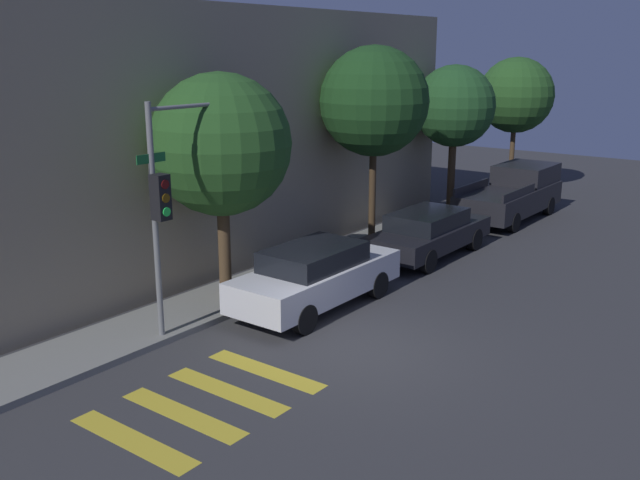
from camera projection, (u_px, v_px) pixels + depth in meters
name	position (u px, v px, depth m)	size (l,w,h in m)	color
ground_plane	(355.00, 350.00, 14.24)	(60.00, 60.00, 0.00)	#333335
sidewalk	(210.00, 304.00, 16.62)	(26.00, 1.82, 0.14)	slate
building_row	(86.00, 144.00, 18.26)	(26.00, 6.00, 6.94)	gray
crosswalk	(206.00, 402.00, 12.15)	(3.54, 2.60, 0.00)	gold
traffic_light_pole	(173.00, 181.00, 14.15)	(2.30, 0.56, 4.87)	slate
sedan_near_corner	(316.00, 275.00, 16.39)	(4.59, 1.75, 1.50)	silver
sedan_middle	(428.00, 232.00, 20.51)	(4.61, 1.78, 1.35)	black
pickup_truck	(513.00, 193.00, 25.20)	(5.20, 1.96, 1.78)	black
tree_near_corner	(221.00, 145.00, 16.16)	(3.26, 3.26, 5.36)	#4C3823
tree_midblock	(374.00, 102.00, 20.90)	(3.24, 3.24, 5.96)	#42301E
tree_far_end	(455.00, 107.00, 25.03)	(2.87, 2.87, 5.33)	#4C3823
tree_behind_truck	(516.00, 95.00, 29.23)	(3.08, 3.08, 5.53)	#4C3823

